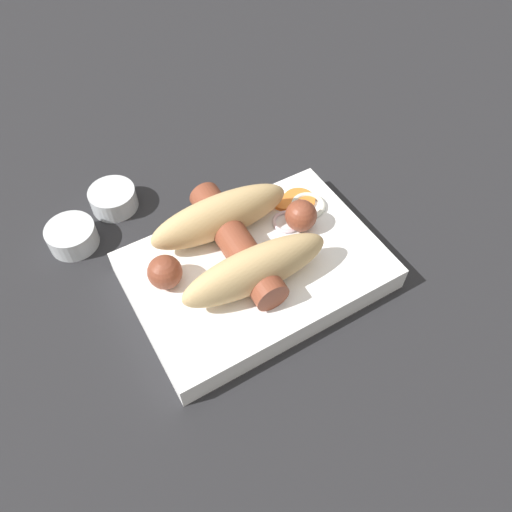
# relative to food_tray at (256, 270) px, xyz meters

# --- Properties ---
(ground_plane) EXTENTS (3.00, 3.00, 0.00)m
(ground_plane) POSITION_rel_food_tray_xyz_m (0.00, 0.00, -0.01)
(ground_plane) COLOR #232326
(food_tray) EXTENTS (0.25, 0.17, 0.03)m
(food_tray) POSITION_rel_food_tray_xyz_m (0.00, 0.00, 0.00)
(food_tray) COLOR white
(food_tray) RESTS_ON ground_plane
(bread_roll) EXTENTS (0.15, 0.12, 0.05)m
(bread_roll) POSITION_rel_food_tray_xyz_m (-0.01, 0.01, 0.04)
(bread_roll) COLOR tan
(bread_roll) RESTS_ON food_tray
(sausage) EXTENTS (0.18, 0.15, 0.03)m
(sausage) POSITION_rel_food_tray_xyz_m (-0.01, 0.02, 0.03)
(sausage) COLOR brown
(sausage) RESTS_ON food_tray
(pickled_veggies) EXTENTS (0.07, 0.07, 0.01)m
(pickled_veggies) POSITION_rel_food_tray_xyz_m (0.07, 0.04, 0.02)
(pickled_veggies) COLOR orange
(pickled_veggies) RESTS_ON food_tray
(condiment_cup_near) EXTENTS (0.05, 0.05, 0.02)m
(condiment_cup_near) POSITION_rel_food_tray_xyz_m (-0.09, 0.17, -0.00)
(condiment_cup_near) COLOR silver
(condiment_cup_near) RESTS_ON ground_plane
(condiment_cup_far) EXTENTS (0.05, 0.05, 0.02)m
(condiment_cup_far) POSITION_rel_food_tray_xyz_m (-0.15, 0.14, -0.00)
(condiment_cup_far) COLOR silver
(condiment_cup_far) RESTS_ON ground_plane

